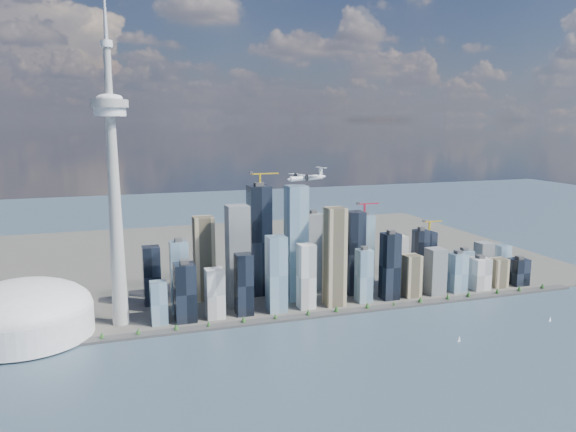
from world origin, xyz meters
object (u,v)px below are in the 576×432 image
object	(u,v)px
dome_stadium	(25,313)
sailboat_west	(459,339)
sailboat_east	(550,319)
needle_tower	(114,181)
airplane	(307,177)

from	to	relation	value
dome_stadium	sailboat_west	distance (m)	662.56
dome_stadium	sailboat_east	distance (m)	842.02
needle_tower	dome_stadium	bearing A→B (deg)	-175.91
dome_stadium	airplane	bearing A→B (deg)	-12.69
airplane	sailboat_east	distance (m)	473.67
needle_tower	sailboat_east	distance (m)	745.75
airplane	sailboat_west	size ratio (longest dim) A/B	8.30
airplane	sailboat_west	xyz separation A→B (m)	(201.65, -124.26, -240.49)
sailboat_east	needle_tower	bearing A→B (deg)	149.37
airplane	sailboat_east	xyz separation A→B (m)	(396.21, -98.45, -240.18)
sailboat_west	needle_tower	bearing A→B (deg)	136.95
airplane	sailboat_west	world-z (taller)	airplane
sailboat_east	airplane	bearing A→B (deg)	152.11
dome_stadium	sailboat_east	size ratio (longest dim) A/B	19.97
needle_tower	airplane	distance (m)	301.48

